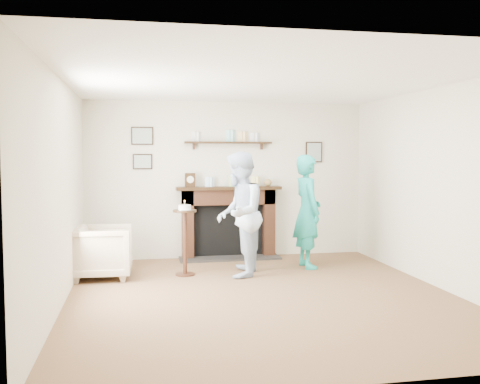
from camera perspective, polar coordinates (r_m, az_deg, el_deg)
The scene contains 6 objects.
ground at distance 6.39m, azimuth 2.44°, elevation -11.04°, with size 5.00×5.00×0.00m, color brown.
room_shell at distance 6.85m, azimuth 1.14°, elevation 3.72°, with size 4.54×5.02×2.52m.
armchair at distance 7.52m, azimuth -14.37°, elevation -8.85°, with size 0.76×0.78×0.71m, color tan.
man at distance 7.41m, azimuth -0.11°, elevation -8.92°, with size 0.83×0.64×1.70m, color #A4B3CD.
woman at distance 8.03m, azimuth 7.15°, elevation -7.95°, with size 0.60×0.40×1.66m, color teal.
pedestal_table at distance 7.38m, azimuth -5.91°, elevation -3.97°, with size 0.32×0.32×1.04m.
Camera 1 is at (-1.42, -6.01, 1.66)m, focal length 40.00 mm.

